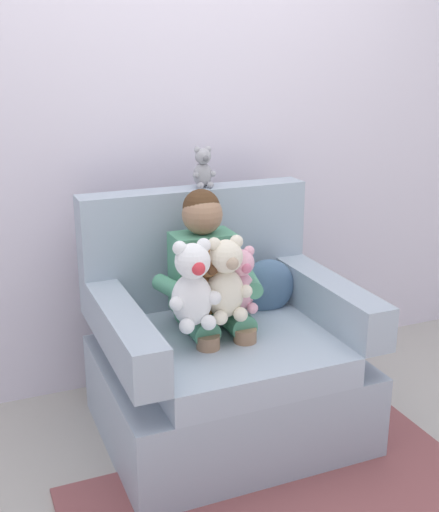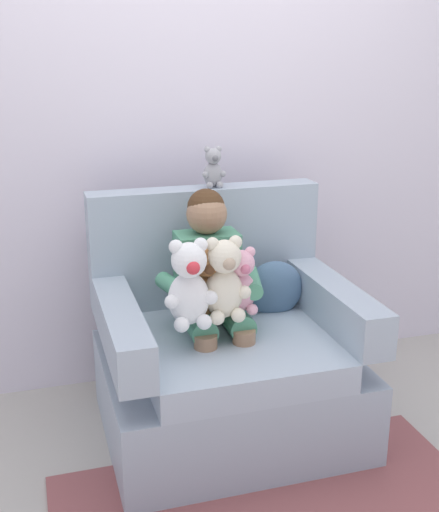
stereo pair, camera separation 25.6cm
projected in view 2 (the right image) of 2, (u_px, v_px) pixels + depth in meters
name	position (u px, v px, depth m)	size (l,w,h in m)	color
ground_plane	(228.00, 430.00, 2.88)	(8.00, 8.00, 0.00)	#ADA89E
back_wall	(187.00, 116.00, 3.09)	(6.00, 0.10, 2.60)	silver
armchair	(226.00, 359.00, 2.82)	(1.05, 0.89, 1.02)	#9EADBC
seated_child	(211.00, 279.00, 2.72)	(0.45, 0.39, 0.82)	#4C9370
plush_white	(189.00, 286.00, 2.47)	(0.21, 0.17, 0.35)	white
plush_pink	(241.00, 283.00, 2.61)	(0.16, 0.13, 0.27)	#EAA8BC
plush_brown	(206.00, 284.00, 2.57)	(0.17, 0.14, 0.29)	brown
plush_cream	(224.00, 281.00, 2.54)	(0.20, 0.16, 0.34)	silver
plush_grey_on_backrest	(213.00, 168.00, 2.89)	(0.11, 0.09, 0.18)	#9E9EA3
throw_pillow	(274.00, 289.00, 2.92)	(0.26, 0.12, 0.26)	slate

